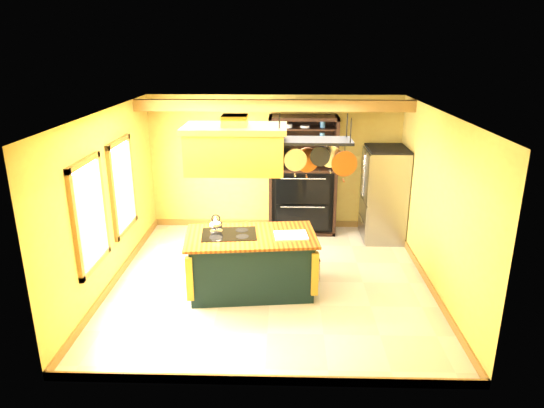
{
  "coord_description": "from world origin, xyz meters",
  "views": [
    {
      "loc": [
        0.22,
        -7.0,
        3.64
      ],
      "look_at": [
        0.01,
        0.3,
        1.21
      ],
      "focal_mm": 32.0,
      "sensor_mm": 36.0,
      "label": 1
    }
  ],
  "objects_px": {
    "pot_rack": "(315,150)",
    "kitchen_island": "(251,263)",
    "hutch": "(302,188)",
    "refrigerator": "(383,196)",
    "range_hood": "(235,147)"
  },
  "relations": [
    {
      "from": "range_hood",
      "to": "refrigerator",
      "type": "relative_size",
      "value": 0.82
    },
    {
      "from": "pot_rack",
      "to": "refrigerator",
      "type": "bearing_deg",
      "value": 56.17
    },
    {
      "from": "kitchen_island",
      "to": "pot_rack",
      "type": "bearing_deg",
      "value": -6.52
    },
    {
      "from": "kitchen_island",
      "to": "hutch",
      "type": "bearing_deg",
      "value": 65.09
    },
    {
      "from": "kitchen_island",
      "to": "refrigerator",
      "type": "relative_size",
      "value": 1.16
    },
    {
      "from": "pot_rack",
      "to": "hutch",
      "type": "height_order",
      "value": "pot_rack"
    },
    {
      "from": "kitchen_island",
      "to": "refrigerator",
      "type": "bearing_deg",
      "value": 36.13
    },
    {
      "from": "refrigerator",
      "to": "hutch",
      "type": "height_order",
      "value": "hutch"
    },
    {
      "from": "kitchen_island",
      "to": "range_hood",
      "type": "height_order",
      "value": "range_hood"
    },
    {
      "from": "pot_rack",
      "to": "hutch",
      "type": "xyz_separation_m",
      "value": [
        -0.07,
        2.55,
        -1.32
      ]
    },
    {
      "from": "pot_rack",
      "to": "kitchen_island",
      "type": "bearing_deg",
      "value": 179.97
    },
    {
      "from": "range_hood",
      "to": "pot_rack",
      "type": "relative_size",
      "value": 1.23
    },
    {
      "from": "kitchen_island",
      "to": "refrigerator",
      "type": "height_order",
      "value": "refrigerator"
    },
    {
      "from": "kitchen_island",
      "to": "refrigerator",
      "type": "distance_m",
      "value": 3.27
    },
    {
      "from": "kitchen_island",
      "to": "pot_rack",
      "type": "height_order",
      "value": "pot_rack"
    }
  ]
}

